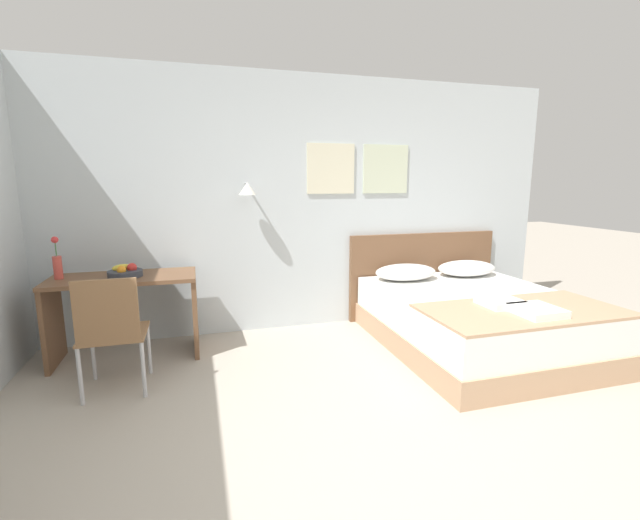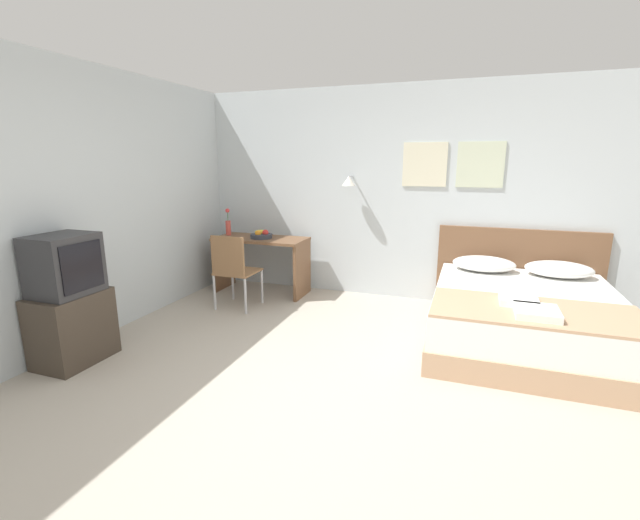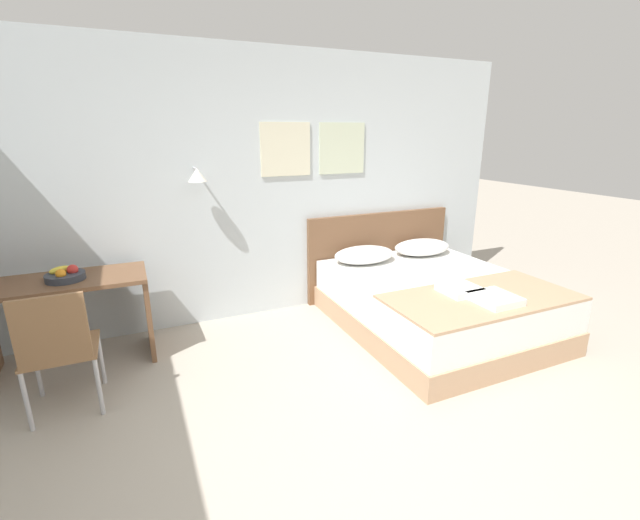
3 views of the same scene
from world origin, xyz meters
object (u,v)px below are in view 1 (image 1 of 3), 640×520
at_px(folded_towel_mid_bed, 537,311).
at_px(throw_blanket, 524,311).
at_px(folded_towel_near_foot, 500,302).
at_px(flower_vase, 57,263).
at_px(pillow_right, 467,268).
at_px(headboard, 423,275).
at_px(desk, 125,301).
at_px(pillow_left, 406,272).
at_px(fruit_bowl, 125,272).
at_px(bed, 476,321).
at_px(desk_chair, 111,327).

bearing_deg(folded_towel_mid_bed, throw_blanket, 87.52).
xyz_separation_m(folded_towel_near_foot, folded_towel_mid_bed, (0.11, -0.28, 0.00)).
bearing_deg(flower_vase, pillow_right, 0.46).
distance_m(headboard, throw_blanket, 1.63).
bearing_deg(desk, folded_towel_near_foot, -20.06).
distance_m(throw_blanket, flower_vase, 3.91).
bearing_deg(desk, headboard, 6.66).
relative_size(pillow_left, desk, 0.56).
height_order(pillow_left, fruit_bowl, fruit_bowl).
bearing_deg(headboard, pillow_left, -141.57).
relative_size(throw_blanket, flower_vase, 4.49).
bearing_deg(pillow_right, pillow_left, 180.00).
bearing_deg(pillow_right, bed, -117.19).
bearing_deg(folded_towel_near_foot, headboard, 85.50).
relative_size(folded_towel_near_foot, folded_towel_mid_bed, 0.90).
bearing_deg(headboard, flower_vase, -174.82).
relative_size(pillow_left, pillow_right, 1.00).
distance_m(headboard, flower_vase, 3.71).
relative_size(desk, flower_vase, 3.34).
xyz_separation_m(throw_blanket, fruit_bowl, (-3.14, 1.23, 0.26)).
height_order(headboard, flower_vase, flower_vase).
bearing_deg(folded_towel_near_foot, folded_towel_mid_bed, -68.62).
distance_m(pillow_right, throw_blanket, 1.38).
height_order(throw_blanket, fruit_bowl, fruit_bowl).
distance_m(headboard, folded_towel_mid_bed, 1.77).
xyz_separation_m(bed, desk, (-3.17, 0.67, 0.27)).
distance_m(bed, headboard, 1.06).
height_order(desk, flower_vase, flower_vase).
distance_m(pillow_left, desk, 2.79).
distance_m(folded_towel_mid_bed, desk_chair, 3.22).
bearing_deg(flower_vase, pillow_left, 0.56).
relative_size(throw_blanket, desk, 1.35).
bearing_deg(folded_towel_near_foot, desk, 159.94).
relative_size(pillow_right, desk, 0.56).
xyz_separation_m(pillow_left, fruit_bowl, (-2.76, -0.09, 0.18)).
bearing_deg(pillow_right, throw_blanket, -105.99).
bearing_deg(desk, pillow_left, 1.42).
bearing_deg(folded_towel_near_foot, pillow_left, 102.52).
relative_size(desk, fruit_bowl, 4.24).
bearing_deg(fruit_bowl, pillow_right, 1.47).
bearing_deg(bed, fruit_bowl, 168.36).
xyz_separation_m(headboard, fruit_bowl, (-3.14, -0.39, 0.30)).
bearing_deg(folded_towel_near_foot, bed, 75.28).
height_order(headboard, folded_towel_mid_bed, headboard).
relative_size(headboard, flower_vase, 4.96).
relative_size(pillow_left, folded_towel_near_foot, 2.21).
bearing_deg(headboard, fruit_bowl, -172.90).
relative_size(bed, pillow_left, 2.97).
bearing_deg(desk_chair, headboard, 19.24).
bearing_deg(pillow_right, flower_vase, -179.54).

